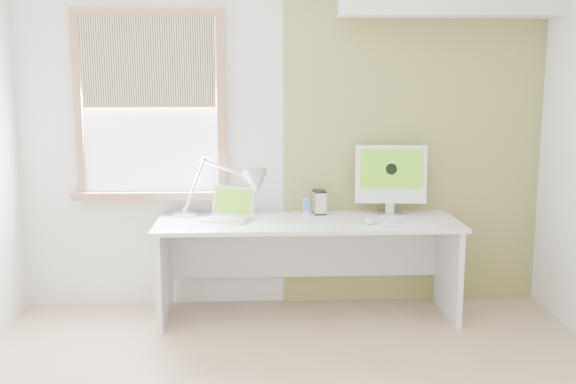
{
  "coord_description": "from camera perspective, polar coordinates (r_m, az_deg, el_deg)",
  "views": [
    {
      "loc": [
        -0.22,
        -3.47,
        1.79
      ],
      "look_at": [
        0.0,
        1.05,
        1.0
      ],
      "focal_mm": 42.7,
      "sensor_mm": 36.0,
      "label": 1
    }
  ],
  "objects": [
    {
      "name": "desk_lamp",
      "position": [
        5.06,
        -3.85,
        0.49
      ],
      "size": [
        0.77,
        0.38,
        0.45
      ],
      "color": "silver",
      "rests_on": "desk"
    },
    {
      "name": "laptop",
      "position": [
        5.03,
        -4.87,
        -1.63
      ],
      "size": [
        0.41,
        0.37,
        0.23
      ],
      "color": "silver",
      "rests_on": "desk"
    },
    {
      "name": "room",
      "position": [
        3.51,
        0.83,
        1.87
      ],
      "size": [
        4.04,
        3.54,
        2.64
      ],
      "color": "tan",
      "rests_on": "ground"
    },
    {
      "name": "external_drive",
      "position": [
        5.21,
        2.62,
        -0.84
      ],
      "size": [
        0.1,
        0.15,
        0.18
      ],
      "color": "silver",
      "rests_on": "desk"
    },
    {
      "name": "window",
      "position": [
        5.25,
        -11.42,
        7.03
      ],
      "size": [
        1.2,
        0.14,
        1.42
      ],
      "color": "#97694B",
      "rests_on": "room"
    },
    {
      "name": "imac",
      "position": [
        5.22,
        8.55,
        1.35
      ],
      "size": [
        0.54,
        0.19,
        0.52
      ],
      "color": "silver",
      "rests_on": "desk"
    },
    {
      "name": "keyboard",
      "position": [
        4.88,
        10.05,
        -2.68
      ],
      "size": [
        0.4,
        0.14,
        0.02
      ],
      "color": "white",
      "rests_on": "desk"
    },
    {
      "name": "accent_wall",
      "position": [
        5.37,
        10.38,
        4.51
      ],
      "size": [
        2.0,
        0.02,
        2.6
      ],
      "primitive_type": "cube",
      "color": "olive",
      "rests_on": "room"
    },
    {
      "name": "mouse",
      "position": [
        4.91,
        6.84,
        -2.43
      ],
      "size": [
        0.07,
        0.11,
        0.03
      ],
      "primitive_type": "ellipsoid",
      "rotation": [
        0.0,
        0.0,
        -0.02
      ],
      "color": "white",
      "rests_on": "desk"
    },
    {
      "name": "phone_dock",
      "position": [
        5.17,
        1.53,
        -1.53
      ],
      "size": [
        0.08,
        0.08,
        0.13
      ],
      "color": "silver",
      "rests_on": "desk"
    },
    {
      "name": "desk",
      "position": [
        5.09,
        1.6,
        -4.39
      ],
      "size": [
        2.2,
        0.7,
        0.73
      ],
      "color": "silver",
      "rests_on": "room"
    }
  ]
}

